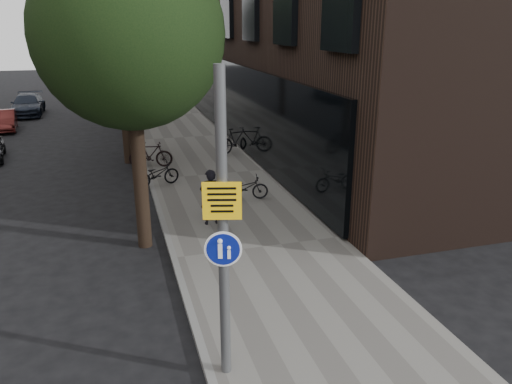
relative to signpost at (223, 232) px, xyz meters
name	(u,v)px	position (x,y,z in m)	size (l,w,h in m)	color
ground	(301,324)	(1.73, 1.06, -2.60)	(120.00, 120.00, 0.00)	black
sidewalk	(211,176)	(1.98, 11.06, -2.54)	(4.50, 60.00, 0.12)	slate
curb_edge	(150,181)	(-0.27, 11.06, -2.53)	(0.15, 60.00, 0.13)	slate
street_tree_near	(132,42)	(-0.80, 5.70, 2.51)	(4.40, 4.40, 7.50)	black
street_tree_mid	(120,34)	(-0.80, 14.20, 2.52)	(5.00, 5.00, 7.80)	black
street_tree_far	(114,30)	(-0.80, 23.20, 2.52)	(5.00, 5.00, 7.80)	black
signpost	(223,232)	(0.00, 0.00, 0.00)	(0.56, 0.18, 4.90)	#595B5E
pedestrian	(210,197)	(1.03, 6.28, -1.68)	(0.58, 0.38, 1.60)	black
parked_bike_facade_near	(245,188)	(2.48, 7.98, -2.08)	(0.53, 1.51, 0.79)	black
parked_bike_facade_far	(236,140)	(3.73, 13.98, -1.92)	(0.52, 1.84, 1.11)	black
parked_bike_curb_near	(157,174)	(-0.07, 10.20, -2.05)	(0.57, 1.62, 0.85)	black
parked_bike_curb_far	(150,154)	(-0.07, 12.69, -1.97)	(0.48, 1.70, 1.02)	black
parked_car_mid	(4,120)	(-6.95, 22.69, -2.06)	(1.13, 3.24, 1.07)	#571B18
parked_car_far	(28,105)	(-6.37, 27.45, -1.96)	(1.79, 4.39, 1.27)	black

